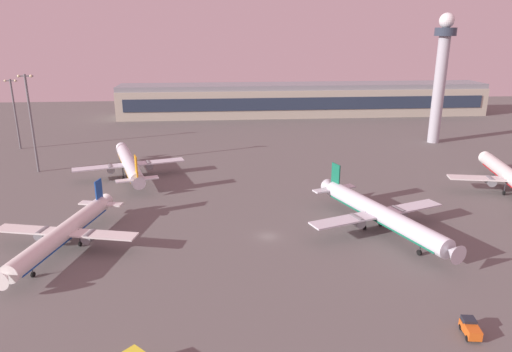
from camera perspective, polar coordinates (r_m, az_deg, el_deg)
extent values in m
plane|color=#605E5B|center=(102.69, 1.49, -7.41)|extent=(416.00, 416.00, 0.00)
cube|color=#B2AD99|center=(248.11, 5.82, 9.03)|extent=(189.30, 22.00, 14.00)
cube|color=#263347|center=(237.13, 6.32, 8.79)|extent=(181.73, 0.40, 6.16)
cube|color=gray|center=(247.04, 5.88, 10.91)|extent=(189.30, 19.80, 2.40)
cylinder|color=#A8A8B2|center=(196.96, 21.45, 9.68)|extent=(4.40, 4.40, 40.86)
cylinder|color=#2D3847|center=(195.64, 22.18, 16.03)|extent=(8.00, 8.00, 3.00)
sphere|color=silver|center=(195.66, 22.32, 17.20)|extent=(5.60, 5.60, 5.60)
cylinder|color=silver|center=(102.65, -22.55, -6.49)|extent=(11.44, 33.74, 3.57)
cone|color=silver|center=(89.43, -28.47, -10.94)|extent=(3.83, 2.99, 3.39)
cone|color=silver|center=(117.33, -18.06, -3.01)|extent=(3.75, 3.32, 3.22)
cube|color=silver|center=(103.45, -22.27, -6.38)|extent=(30.13, 10.74, 0.33)
cube|color=silver|center=(115.78, -18.46, -3.23)|extent=(10.59, 4.63, 0.33)
cube|color=#19479E|center=(114.61, -18.66, -1.93)|extent=(0.98, 2.99, 6.11)
cylinder|color=slate|center=(101.22, -19.69, -7.01)|extent=(2.81, 3.78, 2.07)
cylinder|color=slate|center=(106.38, -24.64, -6.42)|extent=(2.81, 3.78, 2.07)
cube|color=#19479E|center=(103.03, -22.48, -6.99)|extent=(10.46, 31.03, 0.34)
cylinder|color=#333338|center=(95.23, -25.75, -9.92)|extent=(0.26, 0.26, 3.34)
cylinder|color=black|center=(95.97, -25.62, -10.81)|extent=(0.61, 1.09, 1.03)
cylinder|color=#333338|center=(104.12, -20.80, -6.94)|extent=(0.26, 0.26, 3.34)
cylinder|color=black|center=(104.79, -20.70, -7.77)|extent=(0.61, 1.09, 1.03)
cylinder|color=#333338|center=(106.16, -22.76, -6.70)|extent=(0.26, 0.26, 3.34)
cylinder|color=black|center=(106.81, -22.66, -7.52)|extent=(0.61, 1.09, 1.03)
cylinder|color=silver|center=(106.63, 15.08, -4.55)|extent=(16.68, 36.97, 4.00)
cone|color=silver|center=(93.54, 23.00, -8.59)|extent=(4.43, 3.67, 3.80)
cone|color=silver|center=(121.84, 9.02, -1.35)|extent=(4.39, 4.00, 3.60)
cube|color=silver|center=(107.45, 14.72, -4.47)|extent=(33.08, 15.44, 0.37)
cube|color=silver|center=(120.21, 9.55, -1.54)|extent=(11.74, 6.32, 0.37)
cube|color=#146B4C|center=(118.97, 9.71, -0.12)|extent=(1.45, 3.27, 6.84)
cylinder|color=slate|center=(111.31, 17.01, -4.30)|extent=(3.47, 4.35, 2.31)
cylinder|color=slate|center=(104.32, 12.21, -5.39)|extent=(3.47, 4.35, 2.31)
cube|color=#146B4C|center=(107.04, 15.04, -5.09)|extent=(15.27, 33.98, 0.38)
cylinder|color=#333338|center=(99.24, 19.45, -7.85)|extent=(0.29, 0.29, 3.74)
cylinder|color=black|center=(100.03, 19.35, -8.81)|extent=(0.79, 1.23, 1.16)
cylinder|color=#333338|center=(110.57, 15.07, -4.78)|extent=(0.29, 0.29, 3.74)
cylinder|color=black|center=(111.28, 15.00, -5.68)|extent=(0.79, 1.23, 1.16)
cylinder|color=#333338|center=(107.81, 13.17, -5.22)|extent=(0.29, 0.29, 3.74)
cylinder|color=black|center=(108.53, 13.10, -6.13)|extent=(0.79, 1.23, 1.16)
cylinder|color=silver|center=(146.20, 28.77, -0.15)|extent=(11.78, 37.98, 4.01)
cone|color=silver|center=(164.44, 26.32, 1.97)|extent=(4.25, 3.26, 3.81)
cylinder|color=slate|center=(143.44, 26.72, -0.56)|extent=(3.06, 4.19, 2.32)
cube|color=red|center=(146.49, 28.71, -0.56)|extent=(10.76, 34.92, 0.38)
cylinder|color=#333338|center=(157.56, 27.14, 0.53)|extent=(0.30, 0.30, 3.74)
cylinder|color=black|center=(158.06, 27.05, -0.12)|extent=(0.65, 1.22, 1.16)
cylinder|color=#333338|center=(143.51, 28.17, -1.15)|extent=(0.30, 0.30, 3.74)
cylinder|color=black|center=(144.06, 28.06, -1.85)|extent=(0.65, 1.22, 1.16)
cylinder|color=silver|center=(147.53, -15.26, 1.54)|extent=(14.37, 36.64, 3.91)
cone|color=silver|center=(166.59, -16.08, 3.27)|extent=(4.27, 3.43, 3.72)
cone|color=silver|center=(128.48, -14.19, -0.73)|extent=(4.20, 3.77, 3.52)
cube|color=silver|center=(146.59, -15.21, 1.36)|extent=(32.76, 13.39, 0.36)
cube|color=silver|center=(130.27, -14.32, -0.39)|extent=(11.56, 5.61, 0.36)
cube|color=orange|center=(129.66, -14.44, 0.97)|extent=(1.24, 3.25, 6.69)
cylinder|color=slate|center=(146.35, -17.38, 0.85)|extent=(3.23, 4.20, 2.27)
cylinder|color=slate|center=(147.44, -13.01, 1.33)|extent=(3.23, 4.20, 2.27)
cube|color=orange|center=(147.81, -15.23, 1.14)|extent=(13.15, 33.69, 0.37)
cylinder|color=#333338|center=(159.41, -15.72, 1.99)|extent=(0.29, 0.29, 3.66)
cylinder|color=black|center=(159.88, -15.67, 1.36)|extent=(0.72, 1.20, 1.13)
cylinder|color=#333338|center=(145.36, -15.97, 0.49)|extent=(0.29, 0.29, 3.66)
cylinder|color=black|center=(145.88, -15.91, -0.19)|extent=(0.72, 1.20, 1.13)
cylinder|color=#333338|center=(145.80, -14.20, 0.69)|extent=(0.29, 0.29, 3.66)
cylinder|color=black|center=(146.32, -14.15, 0.00)|extent=(0.72, 1.20, 1.13)
cube|color=#D85919|center=(79.67, 24.51, -16.30)|extent=(2.30, 2.38, 1.10)
cube|color=#1E232D|center=(79.20, 24.59, -15.76)|extent=(2.10, 2.11, 0.70)
cube|color=#D85919|center=(78.14, 25.00, -16.96)|extent=(2.27, 2.67, 1.40)
cylinder|color=black|center=(79.90, 23.79, -16.57)|extent=(0.43, 0.94, 0.90)
cylinder|color=black|center=(80.49, 24.97, -16.47)|extent=(0.43, 0.94, 0.90)
cylinder|color=black|center=(77.84, 24.45, -17.64)|extent=(0.43, 0.94, 0.90)
cylinder|color=black|center=(78.44, 25.67, -17.53)|extent=(0.43, 0.94, 0.90)
cylinder|color=slate|center=(160.20, -25.73, 5.71)|extent=(0.70, 0.70, 30.49)
cube|color=slate|center=(158.29, -26.44, 10.89)|extent=(4.80, 0.40, 0.40)
sphere|color=#F9EAB2|center=(158.95, -27.05, 10.83)|extent=(0.90, 0.90, 0.90)
sphere|color=#F9EAB2|center=(157.66, -25.82, 10.95)|extent=(0.90, 0.90, 0.90)
cylinder|color=slate|center=(195.75, -27.35, 6.68)|extent=(0.70, 0.70, 26.02)
cube|color=slate|center=(194.22, -27.86, 10.27)|extent=(4.80, 0.40, 0.40)
sphere|color=#F9EAB2|center=(194.92, -28.36, 10.22)|extent=(0.90, 0.90, 0.90)
sphere|color=#F9EAB2|center=(193.54, -27.37, 10.32)|extent=(0.90, 0.90, 0.90)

